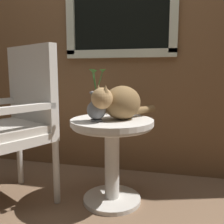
{
  "coord_description": "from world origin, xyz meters",
  "views": [
    {
      "loc": [
        0.48,
        -1.34,
        0.88
      ],
      "look_at": [
        0.1,
        0.25,
        0.63
      ],
      "focal_mm": 40.11,
      "sensor_mm": 36.0,
      "label": 1
    }
  ],
  "objects_px": {
    "wicker_side_table": "(112,144)",
    "pewter_vase_with_ivy": "(96,106)",
    "wicker_chair": "(15,118)",
    "cat": "(120,102)"
  },
  "relations": [
    {
      "from": "cat",
      "to": "wicker_chair",
      "type": "bearing_deg",
      "value": -169.23
    },
    {
      "from": "wicker_chair",
      "to": "cat",
      "type": "relative_size",
      "value": 2.32
    },
    {
      "from": "cat",
      "to": "pewter_vase_with_ivy",
      "type": "relative_size",
      "value": 1.41
    },
    {
      "from": "wicker_side_table",
      "to": "cat",
      "type": "xyz_separation_m",
      "value": [
        0.05,
        0.01,
        0.29
      ]
    },
    {
      "from": "wicker_chair",
      "to": "pewter_vase_with_ivy",
      "type": "xyz_separation_m",
      "value": [
        0.56,
        0.04,
        0.09
      ]
    },
    {
      "from": "pewter_vase_with_ivy",
      "to": "wicker_side_table",
      "type": "bearing_deg",
      "value": 46.91
    },
    {
      "from": "wicker_side_table",
      "to": "pewter_vase_with_ivy",
      "type": "distance_m",
      "value": 0.29
    },
    {
      "from": "wicker_chair",
      "to": "pewter_vase_with_ivy",
      "type": "distance_m",
      "value": 0.57
    },
    {
      "from": "cat",
      "to": "pewter_vase_with_ivy",
      "type": "distance_m",
      "value": 0.16
    },
    {
      "from": "wicker_side_table",
      "to": "wicker_chair",
      "type": "relative_size",
      "value": 0.54
    }
  ]
}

